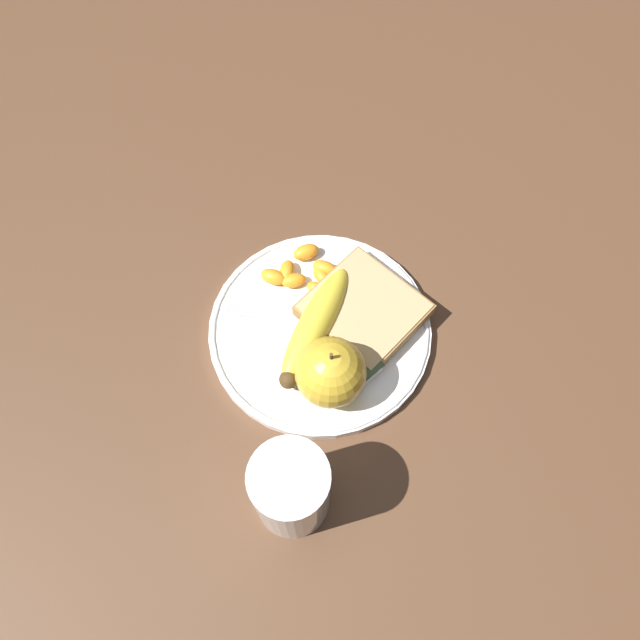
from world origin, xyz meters
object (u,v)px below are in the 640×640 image
plate (320,329)px  juice_glass (291,490)px  bread_slice (364,310)px  fork (317,333)px  apple (331,372)px  jam_packet (364,363)px  banana (316,327)px

plate → juice_glass: juice_glass is taller
bread_slice → fork: (-0.02, -0.06, -0.01)m
apple → jam_packet: 0.05m
bread_slice → fork: bearing=-106.5°
plate → juice_glass: size_ratio=2.37×
apple → bread_slice: apple is taller
bread_slice → apple: bearing=-65.5°
fork → bread_slice: bearing=42.8°
plate → jam_packet: jam_packet is taller
juice_glass → plate: bearing=130.4°
juice_glass → fork: size_ratio=0.64×
banana → jam_packet: (0.07, 0.01, -0.01)m
fork → apple: bearing=-58.6°
juice_glass → banana: bearing=131.3°
apple → plate: bearing=147.6°
plate → apple: (0.06, -0.04, 0.04)m
fork → banana: bearing=-98.1°
plate → jam_packet: (0.07, 0.00, 0.01)m
apple → bread_slice: (-0.04, 0.09, -0.03)m
plate → bread_slice: bread_slice is taller
plate → apple: size_ratio=3.02×
plate → apple: bearing=-32.4°
banana → apple: bearing=-27.6°
fork → juice_glass: bearing=-79.5°
apple → fork: apple is taller
fork → plate: bearing=81.9°
juice_glass → apple: juice_glass is taller
plate → juice_glass: 0.20m
banana → fork: (-0.00, 0.00, -0.02)m
bread_slice → fork: 0.06m
juice_glass → apple: 0.13m
banana → plate: bearing=112.6°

